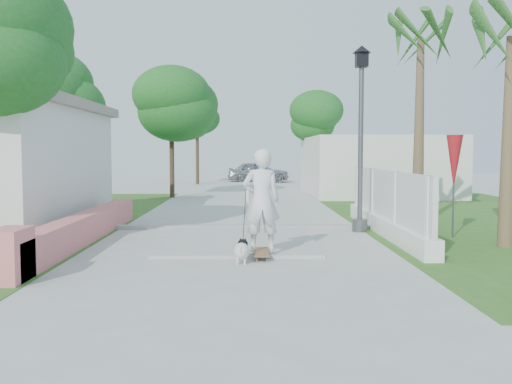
{
  "coord_description": "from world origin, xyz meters",
  "views": [
    {
      "loc": [
        0.19,
        -8.13,
        1.92
      ],
      "look_at": [
        0.36,
        3.53,
        1.1
      ],
      "focal_mm": 40.0,
      "sensor_mm": 36.0,
      "label": 1
    }
  ],
  "objects_px": {
    "street_lamp": "(361,131)",
    "parked_car": "(258,172)",
    "dog": "(242,250)",
    "bollard": "(248,194)",
    "patio_umbrella": "(454,163)",
    "skateboarder": "(260,202)"
  },
  "relations": [
    {
      "from": "street_lamp",
      "to": "parked_car",
      "type": "bearing_deg",
      "value": 95.06
    },
    {
      "from": "dog",
      "to": "parked_car",
      "type": "relative_size",
      "value": 0.16
    },
    {
      "from": "bollard",
      "to": "patio_umbrella",
      "type": "xyz_separation_m",
      "value": [
        4.6,
        -5.5,
        1.1
      ]
    },
    {
      "from": "street_lamp",
      "to": "patio_umbrella",
      "type": "bearing_deg",
      "value": -27.76
    },
    {
      "from": "patio_umbrella",
      "to": "skateboarder",
      "type": "bearing_deg",
      "value": -151.37
    },
    {
      "from": "street_lamp",
      "to": "parked_car",
      "type": "height_order",
      "value": "street_lamp"
    },
    {
      "from": "bollard",
      "to": "parked_car",
      "type": "height_order",
      "value": "parked_car"
    },
    {
      "from": "street_lamp",
      "to": "bollard",
      "type": "relative_size",
      "value": 4.07
    },
    {
      "from": "street_lamp",
      "to": "patio_umbrella",
      "type": "distance_m",
      "value": 2.27
    },
    {
      "from": "street_lamp",
      "to": "bollard",
      "type": "xyz_separation_m",
      "value": [
        -2.7,
        4.5,
        -1.84
      ]
    },
    {
      "from": "street_lamp",
      "to": "dog",
      "type": "relative_size",
      "value": 7.25
    },
    {
      "from": "skateboarder",
      "to": "parked_car",
      "type": "relative_size",
      "value": 0.51
    },
    {
      "from": "skateboarder",
      "to": "patio_umbrella",
      "type": "bearing_deg",
      "value": -155.56
    },
    {
      "from": "street_lamp",
      "to": "skateboarder",
      "type": "distance_m",
      "value": 4.43
    },
    {
      "from": "parked_car",
      "to": "street_lamp",
      "type": "bearing_deg",
      "value": -178.03
    },
    {
      "from": "skateboarder",
      "to": "dog",
      "type": "xyz_separation_m",
      "value": [
        -0.33,
        -0.49,
        -0.8
      ]
    },
    {
      "from": "patio_umbrella",
      "to": "parked_car",
      "type": "bearing_deg",
      "value": 99.38
    },
    {
      "from": "street_lamp",
      "to": "dog",
      "type": "distance_m",
      "value": 5.28
    },
    {
      "from": "dog",
      "to": "parked_car",
      "type": "distance_m",
      "value": 26.58
    },
    {
      "from": "street_lamp",
      "to": "patio_umbrella",
      "type": "xyz_separation_m",
      "value": [
        1.9,
        -1.0,
        -0.74
      ]
    },
    {
      "from": "bollard",
      "to": "skateboarder",
      "type": "xyz_separation_m",
      "value": [
        0.22,
        -7.89,
        0.44
      ]
    },
    {
      "from": "street_lamp",
      "to": "dog",
      "type": "xyz_separation_m",
      "value": [
        -2.81,
        -3.88,
        -2.2
      ]
    }
  ]
}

